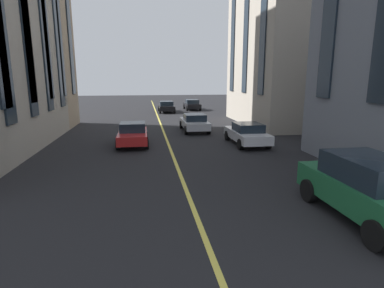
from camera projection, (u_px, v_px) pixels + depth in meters
The scene contains 8 objects.
lane_centre_line at pixel (168, 143), 20.06m from camera, with size 80.00×0.16×0.01m.
car_black_trailing at pixel (192, 105), 41.20m from camera, with size 4.40×1.95×1.37m.
car_black_near at pixel (166, 107), 38.23m from camera, with size 4.40×1.95×1.37m.
car_silver_parked_a at pixel (194, 122), 24.35m from camera, with size 4.40×1.95×1.37m.
car_green_oncoming at pixel (369, 188), 8.93m from camera, with size 4.70×2.14×1.88m.
car_red_parked_b at pixel (133, 134), 19.22m from camera, with size 3.90×1.89×1.40m.
car_white_far at pixel (247, 133), 19.40m from camera, with size 4.40×1.95×1.37m.
building_right_far at pixel (314, 7), 27.07m from camera, with size 11.97×12.30×20.47m.
Camera 1 is at (0.34, 1.46, 4.07)m, focal length 28.84 mm.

